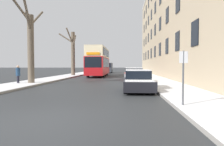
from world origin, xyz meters
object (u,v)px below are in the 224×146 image
at_px(parked_car_1, 134,76).
at_px(pedestrian_left_sidewalk, 18,74).
at_px(bare_tree_left_1, 73,52).
at_px(double_decker_bus, 99,60).
at_px(parked_car_0, 138,81).
at_px(parked_car_2, 132,74).
at_px(bare_tree_left_0, 30,44).
at_px(oncoming_van, 107,67).
at_px(street_sign_post, 183,75).

height_order(parked_car_1, pedestrian_left_sidewalk, pedestrian_left_sidewalk).
relative_size(bare_tree_left_1, pedestrian_left_sidewalk, 4.46).
relative_size(double_decker_bus, pedestrian_left_sidewalk, 6.42).
xyz_separation_m(parked_car_0, parked_car_2, (0.00, 10.80, 0.01)).
bearing_deg(parked_car_0, parked_car_1, 90.00).
xyz_separation_m(bare_tree_left_0, parked_car_2, (9.08, 6.94, -2.92)).
relative_size(parked_car_2, oncoming_van, 0.93).
bearing_deg(parked_car_0, bare_tree_left_0, 156.97).
bearing_deg(parked_car_1, pedestrian_left_sidewalk, -168.53).
height_order(bare_tree_left_0, street_sign_post, bare_tree_left_0).
distance_m(parked_car_0, parked_car_2, 10.80).
bearing_deg(parked_car_0, parked_car_2, 90.00).
height_order(bare_tree_left_0, pedestrian_left_sidewalk, bare_tree_left_0).
height_order(parked_car_0, parked_car_1, parked_car_1).
bearing_deg(pedestrian_left_sidewalk, parked_car_2, 88.74).
xyz_separation_m(parked_car_0, parked_car_1, (0.00, 5.62, 0.03)).
bearing_deg(parked_car_0, bare_tree_left_1, 116.51).
distance_m(bare_tree_left_1, parked_car_1, 16.06).
bearing_deg(parked_car_1, parked_car_2, 90.00).
bearing_deg(double_decker_bus, parked_car_0, -74.51).
relative_size(bare_tree_left_1, street_sign_post, 3.37).
xyz_separation_m(parked_car_0, pedestrian_left_sidewalk, (-10.07, 3.58, 0.28)).
bearing_deg(parked_car_2, bare_tree_left_0, -142.58).
xyz_separation_m(parked_car_2, oncoming_van, (-4.79, 21.44, 0.58)).
distance_m(bare_tree_left_1, pedestrian_left_sidewalk, 15.14).
xyz_separation_m(parked_car_2, pedestrian_left_sidewalk, (-10.07, -7.23, 0.27)).
bearing_deg(bare_tree_left_1, parked_car_0, -63.49).
xyz_separation_m(parked_car_2, street_sign_post, (1.37, -16.18, 0.63)).
xyz_separation_m(bare_tree_left_0, oncoming_van, (4.29, 28.38, -2.34)).
bearing_deg(street_sign_post, parked_car_1, 97.10).
distance_m(parked_car_1, pedestrian_left_sidewalk, 10.27).
bearing_deg(pedestrian_left_sidewalk, bare_tree_left_0, 69.00).
bearing_deg(bare_tree_left_1, oncoming_van, 72.36).
relative_size(parked_car_1, oncoming_van, 0.83).
height_order(bare_tree_left_1, street_sign_post, bare_tree_left_1).
bearing_deg(double_decker_bus, oncoming_van, 89.44).
xyz_separation_m(parked_car_1, street_sign_post, (1.37, -11.00, 0.62)).
bearing_deg(bare_tree_left_1, bare_tree_left_0, -89.56).
bearing_deg(street_sign_post, bare_tree_left_1, 113.92).
bearing_deg(oncoming_van, parked_car_2, -77.41).
xyz_separation_m(bare_tree_left_0, parked_car_0, (9.08, -3.86, -2.93)).
bearing_deg(bare_tree_left_1, parked_car_1, -54.33).
bearing_deg(parked_car_1, bare_tree_left_1, 125.67).
bearing_deg(parked_car_0, double_decker_bus, 105.49).
bearing_deg(double_decker_bus, parked_car_1, -67.95).
relative_size(parked_car_2, pedestrian_left_sidewalk, 2.68).
distance_m(oncoming_van, street_sign_post, 38.12).
relative_size(bare_tree_left_0, double_decker_bus, 0.68).
relative_size(parked_car_0, parked_car_2, 0.99).
relative_size(double_decker_bus, parked_car_1, 2.69).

